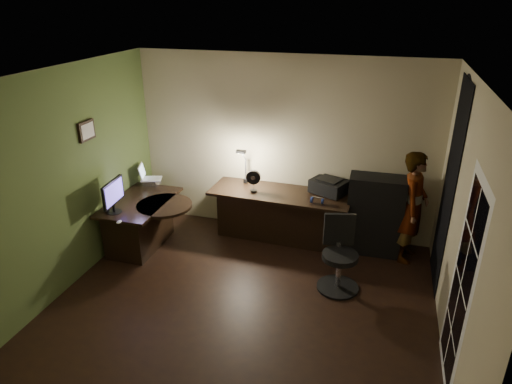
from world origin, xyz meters
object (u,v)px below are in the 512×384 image
(desk_left, at_px, (142,224))
(desk_right, at_px, (279,216))
(office_chair, at_px, (340,256))
(person, at_px, (413,207))
(monitor, at_px, (113,201))
(cabinet, at_px, (375,215))

(desk_left, height_order, desk_right, desk_right)
(desk_right, distance_m, office_chair, 1.45)
(desk_left, height_order, office_chair, office_chair)
(desk_left, height_order, person, person)
(desk_right, xyz_separation_m, office_chair, (1.02, -1.03, 0.09))
(monitor, relative_size, office_chair, 0.54)
(monitor, bearing_deg, desk_right, 25.52)
(cabinet, xyz_separation_m, monitor, (-3.40, -1.21, 0.31))
(desk_right, bearing_deg, person, 1.77)
(monitor, bearing_deg, cabinet, 15.12)
(desk_left, distance_m, person, 3.83)
(office_chair, relative_size, person, 0.60)
(desk_right, bearing_deg, desk_left, -155.64)
(monitor, bearing_deg, desk_left, 65.61)
(desk_left, relative_size, person, 0.80)
(cabinet, height_order, office_chair, cabinet)
(desk_left, xyz_separation_m, person, (3.73, 0.74, 0.42))
(cabinet, bearing_deg, desk_right, -179.36)
(cabinet, xyz_separation_m, person, (0.49, -0.06, 0.21))
(desk_right, relative_size, cabinet, 1.79)
(desk_left, xyz_separation_m, desk_right, (1.88, 0.76, 0.02))
(monitor, bearing_deg, person, 12.04)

